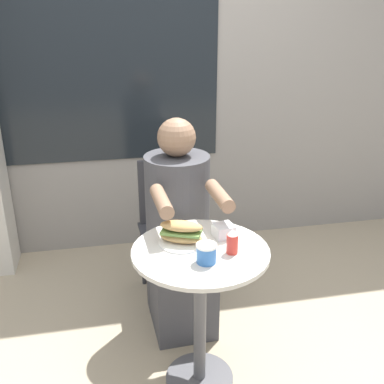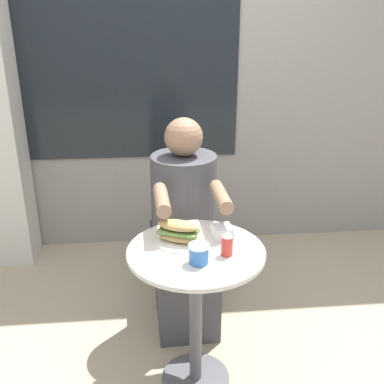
{
  "view_description": "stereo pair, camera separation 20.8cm",
  "coord_description": "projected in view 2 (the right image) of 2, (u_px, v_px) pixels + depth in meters",
  "views": [
    {
      "loc": [
        -0.39,
        -1.71,
        1.72
      ],
      "look_at": [
        0.0,
        0.19,
        0.94
      ],
      "focal_mm": 42.0,
      "sensor_mm": 36.0,
      "label": 1
    },
    {
      "loc": [
        -0.18,
        -1.74,
        1.72
      ],
      "look_at": [
        0.0,
        0.19,
        0.94
      ],
      "focal_mm": 42.0,
      "sensor_mm": 36.0,
      "label": 2
    }
  ],
  "objects": [
    {
      "name": "cafe_table",
      "position": [
        196.0,
        289.0,
        2.06
      ],
      "size": [
        0.62,
        0.62,
        0.74
      ],
      "color": "beige",
      "rests_on": "ground_plane"
    },
    {
      "name": "ground_plane",
      "position": [
        195.0,
        379.0,
        2.26
      ],
      "size": [
        8.0,
        8.0,
        0.0
      ],
      "primitive_type": "plane",
      "color": "tan"
    },
    {
      "name": "storefront_wall",
      "position": [
        173.0,
        60.0,
        3.17
      ],
      "size": [
        8.0,
        0.09,
        2.8
      ],
      "color": "gray",
      "rests_on": "ground_plane"
    },
    {
      "name": "seated_diner",
      "position": [
        185.0,
        240.0,
        2.52
      ],
      "size": [
        0.37,
        0.64,
        1.21
      ],
      "rotation": [
        0.0,
        0.0,
        3.18
      ],
      "color": "#424247",
      "rests_on": "ground_plane"
    },
    {
      "name": "napkin_box",
      "position": [
        222.0,
        232.0,
        2.07
      ],
      "size": [
        0.1,
        0.1,
        0.06
      ],
      "rotation": [
        0.0,
        0.0,
        0.16
      ],
      "color": "silver",
      "rests_on": "cafe_table"
    },
    {
      "name": "condiment_bottle",
      "position": [
        227.0,
        244.0,
        1.92
      ],
      "size": [
        0.05,
        0.05,
        0.11
      ],
      "color": "red",
      "rests_on": "cafe_table"
    },
    {
      "name": "sandwich_on_plate",
      "position": [
        178.0,
        233.0,
        2.02
      ],
      "size": [
        0.21,
        0.21,
        0.11
      ],
      "rotation": [
        0.0,
        0.0,
        -0.41
      ],
      "color": "white",
      "rests_on": "cafe_table"
    },
    {
      "name": "drink_cup",
      "position": [
        199.0,
        254.0,
        1.86
      ],
      "size": [
        0.09,
        0.09,
        0.08
      ],
      "color": "#336BB7",
      "rests_on": "cafe_table"
    },
    {
      "name": "diner_chair",
      "position": [
        180.0,
        215.0,
        2.85
      ],
      "size": [
        0.39,
        0.39,
        0.87
      ],
      "rotation": [
        0.0,
        0.0,
        3.18
      ],
      "color": "#333338",
      "rests_on": "ground_plane"
    }
  ]
}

